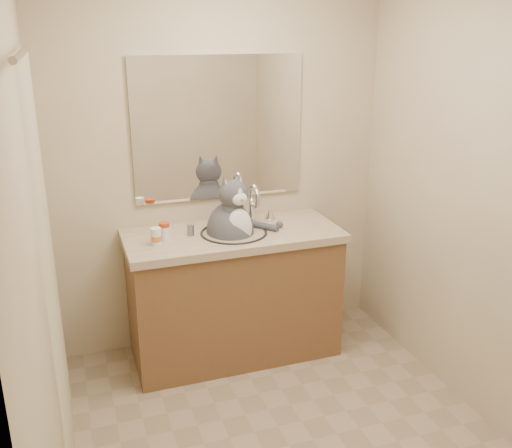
% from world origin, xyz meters
% --- Properties ---
extents(room, '(2.22, 2.52, 2.42)m').
position_xyz_m(room, '(0.00, 0.00, 1.20)').
color(room, gray).
rests_on(room, ground).
extents(vanity, '(1.34, 0.59, 1.12)m').
position_xyz_m(vanity, '(0.00, 0.96, 0.44)').
color(vanity, brown).
rests_on(vanity, ground).
extents(mirror, '(1.10, 0.02, 0.90)m').
position_xyz_m(mirror, '(0.00, 1.24, 1.45)').
color(mirror, white).
rests_on(mirror, room).
extents(shower_curtain, '(0.02, 1.30, 1.93)m').
position_xyz_m(shower_curtain, '(-1.05, 0.10, 1.03)').
color(shower_curtain, '#BAAE8D').
rests_on(shower_curtain, ground).
extents(cat, '(0.48, 0.39, 0.59)m').
position_xyz_m(cat, '(-0.01, 0.96, 0.88)').
color(cat, '#48474C').
rests_on(cat, vanity).
extents(pill_bottle_redcap, '(0.08, 0.08, 0.11)m').
position_xyz_m(pill_bottle_redcap, '(-0.43, 0.96, 0.91)').
color(pill_bottle_redcap, white).
rests_on(pill_bottle_redcap, vanity).
extents(pill_bottle_orange, '(0.07, 0.07, 0.10)m').
position_xyz_m(pill_bottle_orange, '(-0.49, 0.90, 0.90)').
color(pill_bottle_orange, white).
rests_on(pill_bottle_orange, vanity).
extents(grey_canister, '(0.04, 0.04, 0.07)m').
position_xyz_m(grey_canister, '(-0.26, 0.99, 0.88)').
color(grey_canister, slate).
rests_on(grey_canister, vanity).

